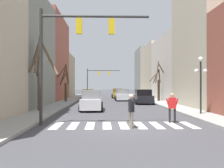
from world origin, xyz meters
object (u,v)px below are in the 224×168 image
at_px(street_tree_left_far, 159,83).
at_px(car_driving_toward_lane, 143,97).
at_px(street_tree_left_mid, 40,75).
at_px(traffic_signal_near, 72,41).
at_px(traffic_signal_far, 97,76).
at_px(car_parked_left_mid, 88,94).
at_px(car_at_intersection, 118,93).
at_px(pedestrian_waiting_at_curb, 172,105).
at_px(street_lamp_right_corner, 201,73).
at_px(car_parked_right_far, 92,101).
at_px(street_tree_right_far, 65,84).
at_px(pedestrian_on_left_sidewalk, 131,108).
at_px(car_parked_right_near, 122,95).

bearing_deg(street_tree_left_far, car_driving_toward_lane, -125.90).
xyz_separation_m(street_tree_left_mid, street_tree_left_far, (12.32, 12.97, -0.53)).
xyz_separation_m(traffic_signal_near, traffic_signal_far, (0.44, 41.18, -0.39)).
xyz_separation_m(car_parked_left_mid, car_at_intersection, (4.92, 2.20, 0.04)).
bearing_deg(car_driving_toward_lane, pedestrian_waiting_at_curb, 177.61).
bearing_deg(traffic_signal_far, street_tree_left_far, -68.34).
bearing_deg(street_tree_left_mid, street_lamp_right_corner, -12.35).
height_order(traffic_signal_far, car_parked_right_far, traffic_signal_far).
height_order(car_driving_toward_lane, street_tree_left_far, street_tree_left_far).
relative_size(street_lamp_right_corner, street_tree_right_far, 0.86).
distance_m(traffic_signal_far, pedestrian_waiting_at_curb, 40.95).
height_order(pedestrian_on_left_sidewalk, street_tree_right_far, street_tree_right_far).
xyz_separation_m(car_parked_left_mid, pedestrian_waiting_at_curb, (6.47, -27.87, 0.29)).
bearing_deg(traffic_signal_far, street_tree_left_mid, -96.27).
bearing_deg(car_at_intersection, pedestrian_on_left_sidewalk, 178.15).
height_order(car_at_intersection, pedestrian_on_left_sidewalk, pedestrian_on_left_sidewalk).
bearing_deg(car_at_intersection, street_tree_left_far, -156.60).
xyz_separation_m(car_parked_right_near, car_driving_toward_lane, (1.97, -6.66, 0.01)).
height_order(car_parked_right_far, street_tree_left_far, street_tree_left_far).
height_order(car_driving_toward_lane, pedestrian_waiting_at_curb, pedestrian_waiting_at_curb).
distance_m(traffic_signal_near, car_parked_right_near, 23.49).
distance_m(street_lamp_right_corner, street_tree_left_mid, 12.31).
xyz_separation_m(traffic_signal_far, car_parked_right_near, (3.96, -18.42, -3.40)).
relative_size(traffic_signal_near, car_driving_toward_lane, 1.53).
relative_size(car_driving_toward_lane, pedestrian_waiting_at_curb, 2.40).
height_order(car_parked_right_far, pedestrian_waiting_at_curb, car_parked_right_far).
height_order(car_parked_right_far, pedestrian_on_left_sidewalk, car_parked_right_far).
xyz_separation_m(traffic_signal_far, car_driving_toward_lane, (5.93, -25.08, -3.39)).
distance_m(traffic_signal_near, street_tree_left_far, 21.74).
relative_size(traffic_signal_near, pedestrian_on_left_sidewalk, 3.67).
relative_size(street_tree_left_far, street_tree_right_far, 1.10).
relative_size(car_driving_toward_lane, street_tree_left_far, 0.80).
xyz_separation_m(car_parked_left_mid, street_tree_left_far, (9.71, -8.87, 1.75)).
distance_m(street_lamp_right_corner, street_tree_right_far, 19.04).
bearing_deg(street_tree_left_mid, car_parked_right_far, 23.29).
height_order(pedestrian_on_left_sidewalk, street_tree_left_mid, street_tree_left_mid).
height_order(traffic_signal_far, street_tree_right_far, traffic_signal_far).
height_order(street_tree_left_far, street_tree_right_far, street_tree_left_far).
bearing_deg(car_parked_left_mid, street_tree_right_far, 165.97).
bearing_deg(car_driving_toward_lane, traffic_signal_far, 13.31).
height_order(street_tree_left_mid, street_tree_left_far, street_tree_left_mid).
bearing_deg(street_tree_right_far, street_tree_left_far, 3.24).
relative_size(car_parked_right_near, car_driving_toward_lane, 1.10).
xyz_separation_m(car_driving_toward_lane, street_tree_left_mid, (-9.72, -9.38, 2.23)).
xyz_separation_m(car_parked_left_mid, street_tree_left_mid, (-2.60, -21.84, 2.28)).
xyz_separation_m(traffic_signal_far, car_parked_left_mid, (-1.18, -12.61, -3.45)).
distance_m(car_parked_left_mid, street_tree_left_mid, 22.11).
relative_size(car_at_intersection, pedestrian_on_left_sidewalk, 2.78).
bearing_deg(traffic_signal_far, pedestrian_on_left_sidewalk, -86.33).
height_order(pedestrian_waiting_at_curb, street_tree_right_far, street_tree_right_far).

